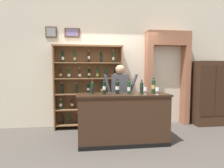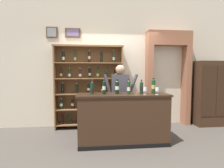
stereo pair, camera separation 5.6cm
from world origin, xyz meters
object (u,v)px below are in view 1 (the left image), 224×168
(tasting_bottle_chianti, at_px, (142,87))
(wine_glass_center, at_px, (157,90))
(tasting_counter, at_px, (123,119))
(tasting_bottle_prosecco, at_px, (153,86))
(tasting_bottle_vin_santo, at_px, (92,88))
(side_cabinet, at_px, (210,93))
(wine_glass_left, at_px, (145,89))
(shopkeeper, at_px, (120,92))
(tasting_bottle_grappa, at_px, (129,87))
(wine_shelf, at_px, (89,85))
(tasting_bottle_brunello, at_px, (117,87))
(tasting_bottle_super_tuscan, at_px, (104,87))

(tasting_bottle_chianti, bearing_deg, wine_glass_center, -32.10)
(tasting_counter, height_order, tasting_bottle_prosecco, tasting_bottle_prosecco)
(tasting_bottle_vin_santo, bearing_deg, side_cabinet, 16.29)
(tasting_bottle_vin_santo, height_order, wine_glass_left, tasting_bottle_vin_santo)
(shopkeeper, height_order, tasting_bottle_grappa, shopkeeper)
(wine_shelf, relative_size, tasting_bottle_grappa, 7.13)
(tasting_bottle_brunello, bearing_deg, tasting_bottle_grappa, -11.92)
(shopkeeper, distance_m, wine_glass_left, 0.80)
(wine_shelf, bearing_deg, side_cabinet, -3.08)
(side_cabinet, bearing_deg, tasting_bottle_vin_santo, -163.71)
(tasting_bottle_brunello, distance_m, tasting_bottle_prosecco, 0.76)
(tasting_bottle_chianti, relative_size, tasting_bottle_prosecco, 0.90)
(tasting_bottle_grappa, relative_size, tasting_bottle_prosecco, 0.93)
(tasting_bottle_grappa, bearing_deg, shopkeeper, 98.75)
(tasting_bottle_vin_santo, distance_m, wine_glass_left, 1.05)
(wine_shelf, bearing_deg, tasting_counter, -58.07)
(tasting_counter, bearing_deg, tasting_bottle_super_tuscan, -179.31)
(side_cabinet, distance_m, tasting_bottle_vin_santo, 3.38)
(tasting_bottle_brunello, bearing_deg, wine_glass_center, -15.32)
(wine_shelf, distance_m, wine_glass_left, 1.71)
(tasting_bottle_prosecco, bearing_deg, tasting_bottle_brunello, -179.87)
(tasting_counter, height_order, tasting_bottle_chianti, tasting_bottle_chianti)
(wine_shelf, xyz_separation_m, tasting_bottle_chianti, (1.08, -1.16, 0.05))
(tasting_counter, height_order, tasting_bottle_super_tuscan, tasting_bottle_super_tuscan)
(wine_glass_left, distance_m, wine_glass_center, 0.24)
(tasting_bottle_vin_santo, bearing_deg, wine_glass_left, -9.48)
(tasting_counter, bearing_deg, tasting_bottle_grappa, -16.01)
(side_cabinet, xyz_separation_m, tasting_bottle_super_tuscan, (-3.00, -0.97, 0.29))
(tasting_counter, bearing_deg, tasting_bottle_brunello, 171.90)
(wine_shelf, xyz_separation_m, wine_glass_center, (1.35, -1.33, 0.01))
(wine_shelf, relative_size, wine_glass_center, 14.92)
(tasting_counter, xyz_separation_m, tasting_bottle_grappa, (0.11, -0.03, 0.66))
(tasting_bottle_prosecco, bearing_deg, wine_shelf, 140.26)
(wine_shelf, xyz_separation_m, tasting_bottle_prosecco, (1.35, -1.12, 0.07))
(tasting_bottle_grappa, distance_m, wine_glass_left, 0.33)
(shopkeeper, xyz_separation_m, tasting_bottle_super_tuscan, (-0.41, -0.54, 0.17))
(tasting_bottle_grappa, bearing_deg, tasting_counter, 163.99)
(tasting_bottle_vin_santo, xyz_separation_m, wine_glass_left, (1.04, -0.17, -0.03))
(side_cabinet, distance_m, tasting_counter, 2.80)
(tasting_bottle_vin_santo, distance_m, wine_glass_center, 1.29)
(tasting_bottle_brunello, distance_m, wine_glass_center, 0.79)
(side_cabinet, xyz_separation_m, tasting_bottle_chianti, (-2.23, -0.98, 0.28))
(wine_shelf, distance_m, side_cabinet, 3.33)
(tasting_bottle_prosecco, bearing_deg, shopkeeper, 140.27)
(tasting_bottle_grappa, distance_m, tasting_bottle_chianti, 0.26)
(shopkeeper, distance_m, tasting_bottle_prosecco, 0.82)
(tasting_bottle_prosecco, xyz_separation_m, wine_glass_left, (-0.23, -0.18, -0.06))
(shopkeeper, height_order, tasting_bottle_vin_santo, shopkeeper)
(wine_glass_center, bearing_deg, shopkeeper, 130.67)
(tasting_bottle_grappa, xyz_separation_m, wine_glass_center, (0.53, -0.16, -0.05))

